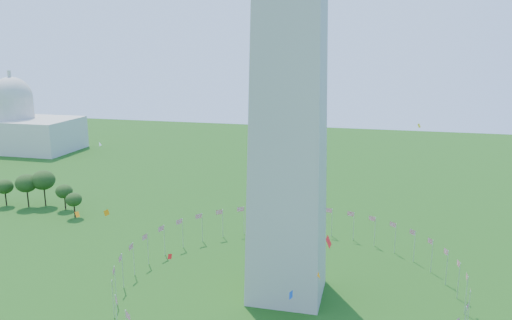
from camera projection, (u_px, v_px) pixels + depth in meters
The scene contains 4 objects.
flag_ring at pixel (287, 276), 118.86m from camera, with size 80.24×80.24×9.00m.
capitol_building at pixel (13, 109), 279.48m from camera, with size 70.00×35.00×46.00m, color beige, non-canonical shape.
kites_aloft at pixel (322, 273), 88.97m from camera, with size 112.27×70.89×36.79m.
tree_line_west at pixel (16, 191), 182.51m from camera, with size 55.39×15.79×13.24m.
Camera 1 is at (18.92, -58.18, 58.22)m, focal length 35.00 mm.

